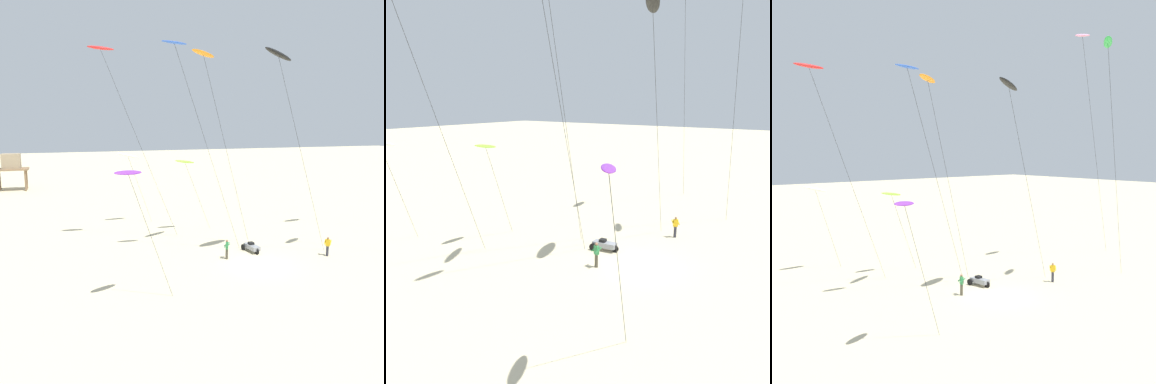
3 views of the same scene
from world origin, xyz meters
TOP-DOWN VIEW (x-y plane):
  - ground_plane at (0.00, 0.00)m, footprint 260.00×260.00m
  - kite_lime at (-2.66, 10.99)m, footprint 4.02×0.97m
  - kite_orange at (-2.88, 4.89)m, footprint 6.39×2.16m
  - kite_red at (-10.67, 8.92)m, footprint 8.25×1.99m
  - kite_purple at (-10.71, -4.03)m, footprint 3.82×1.39m
  - kite_black at (1.45, 0.40)m, footprint 7.62×2.44m
  - kite_blue at (-5.67, 3.23)m, footprint 7.36×1.70m
  - kite_white at (-7.50, 16.26)m, footprint 3.88×1.07m
  - kite_flyer_nearest at (6.63, 0.22)m, footprint 0.73×0.73m
  - kite_flyer_middle at (-1.78, 2.13)m, footprint 0.66×0.67m
  - stilt_house at (-22.22, 44.71)m, footprint 5.23×3.50m
  - beach_buggy at (1.07, 3.30)m, footprint 1.08×2.10m

SIDE VIEW (x-z plane):
  - ground_plane at x=0.00m, z-range 0.00..0.00m
  - beach_buggy at x=1.07m, z-range 0.02..0.84m
  - kite_flyer_nearest at x=6.63m, z-range 0.06..1.73m
  - kite_flyer_middle at x=-1.78m, z-range 0.06..1.73m
  - stilt_house at x=-22.22m, z-range 1.30..7.39m
  - kite_lime at x=-2.66m, z-range 3.42..11.01m
  - kite_white at x=-7.50m, z-range 3.56..11.64m
  - kite_purple at x=-10.71m, z-range 3.94..12.46m
  - kite_black at x=1.45m, z-range 7.72..24.53m
  - kite_orange at x=-2.88m, z-range 8.00..25.04m
  - kite_blue at x=-5.67m, z-range 7.91..25.19m
  - kite_red at x=-10.67m, z-range 8.33..25.98m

